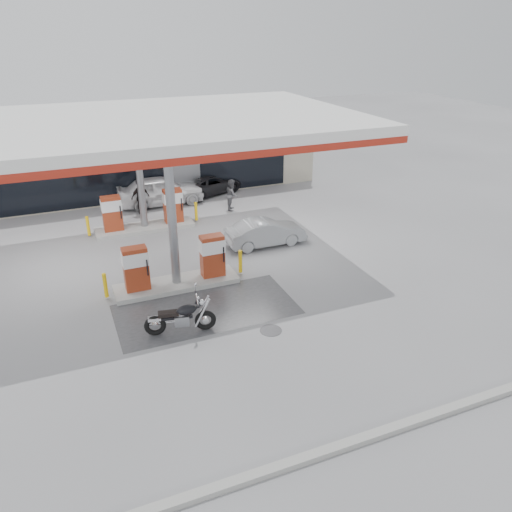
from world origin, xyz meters
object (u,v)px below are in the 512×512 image
at_px(attendant, 232,195).
at_px(parked_car_right, 210,184).
at_px(hatchback_silver, 266,233).
at_px(pump_island_far, 144,215).
at_px(parked_motorcycle, 181,318).
at_px(pump_island_near, 176,269).
at_px(biker_walking, 140,197).
at_px(sedan_white, 161,190).

height_order(attendant, parked_car_right, attendant).
xyz_separation_m(attendant, hatchback_silver, (-0.21, -4.80, -0.23)).
height_order(pump_island_far, hatchback_silver, pump_island_far).
distance_m(parked_motorcycle, attendant, 11.33).
relative_size(pump_island_near, attendant, 3.22).
xyz_separation_m(pump_island_near, hatchback_silver, (4.50, 2.20, -0.14)).
bearing_deg(parked_car_right, biker_walking, 92.38).
relative_size(parked_motorcycle, hatchback_silver, 0.64).
xyz_separation_m(pump_island_far, sedan_white, (1.51, 3.20, 0.06)).
relative_size(hatchback_silver, biker_walking, 2.04).
distance_m(pump_island_near, biker_walking, 8.21).
bearing_deg(parked_car_right, sedan_white, 84.29).
xyz_separation_m(pump_island_near, pump_island_far, (0.00, 6.00, 0.00)).
bearing_deg(sedan_white, attendant, -124.69).
xyz_separation_m(pump_island_near, biker_walking, (0.27, 8.20, 0.14)).
distance_m(sedan_white, hatchback_silver, 7.62).
bearing_deg(attendant, sedan_white, 79.15).
height_order(parked_motorcycle, sedan_white, sedan_white).
relative_size(pump_island_far, hatchback_silver, 1.49).
relative_size(pump_island_far, parked_car_right, 1.35).
bearing_deg(hatchback_silver, pump_island_near, 116.53).
bearing_deg(attendant, hatchback_silver, -158.90).
relative_size(pump_island_far, sedan_white, 1.14).
xyz_separation_m(hatchback_silver, parked_car_right, (-0.00, 7.80, -0.04)).
relative_size(sedan_white, parked_car_right, 1.19).
relative_size(attendant, parked_car_right, 0.42).
distance_m(hatchback_silver, parked_car_right, 7.80).
bearing_deg(pump_island_near, parked_motorcycle, -101.15).
relative_size(pump_island_far, biker_walking, 3.04).
distance_m(pump_island_far, attendant, 4.82).
height_order(parked_car_right, biker_walking, biker_walking).
height_order(hatchback_silver, parked_car_right, hatchback_silver).
height_order(pump_island_near, parked_car_right, pump_island_near).
height_order(pump_island_near, pump_island_far, same).
height_order(attendant, hatchback_silver, attendant).
bearing_deg(parked_car_right, attendant, 163.40).
bearing_deg(sedan_white, parked_motorcycle, 170.01).
xyz_separation_m(sedan_white, hatchback_silver, (2.99, -7.00, -0.20)).
distance_m(parked_motorcycle, biker_walking, 11.24).
xyz_separation_m(pump_island_far, parked_motorcycle, (-0.59, -9.01, -0.20)).
bearing_deg(attendant, biker_walking, 98.50).
distance_m(sedan_white, parked_car_right, 3.11).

